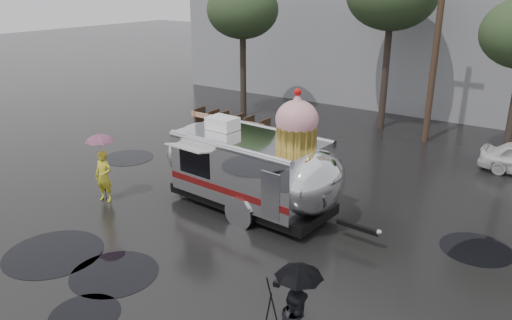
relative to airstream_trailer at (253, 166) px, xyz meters
The scene contains 10 objects.
ground 4.00m from the airstream_trailer, 91.75° to the right, with size 120.00×120.00×0.00m, color black.
puddles 3.63m from the airstream_trailer, 112.90° to the right, with size 15.57×9.65×0.01m.
utility_pole 11.02m from the airstream_trailer, 76.94° to the left, with size 1.60×0.28×9.00m.
tree_left 12.36m from the airstream_trailer, 127.46° to the left, with size 3.64×3.64×6.95m.
barricade_row 8.49m from the airstream_trailer, 132.18° to the left, with size 4.30×0.80×1.00m.
airstream_trailer is the anchor object (origin of this frame).
person_left 5.00m from the airstream_trailer, 153.00° to the right, with size 0.62×0.41×1.72m, color gold.
umbrella_pink 4.99m from the airstream_trailer, 153.00° to the right, with size 1.14×1.14×2.33m.
umbrella_black 7.12m from the airstream_trailer, 48.58° to the right, with size 1.06×1.06×2.27m.
tripod 6.48m from the airstream_trailer, 51.08° to the right, with size 0.61×0.63×1.55m.
Camera 1 is at (8.47, -8.24, 6.95)m, focal length 35.00 mm.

